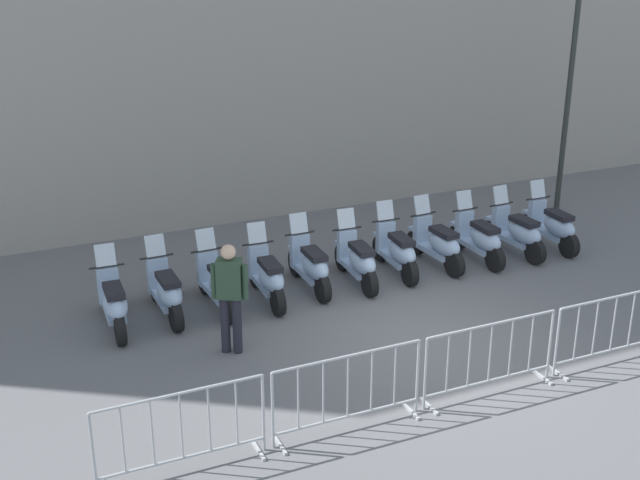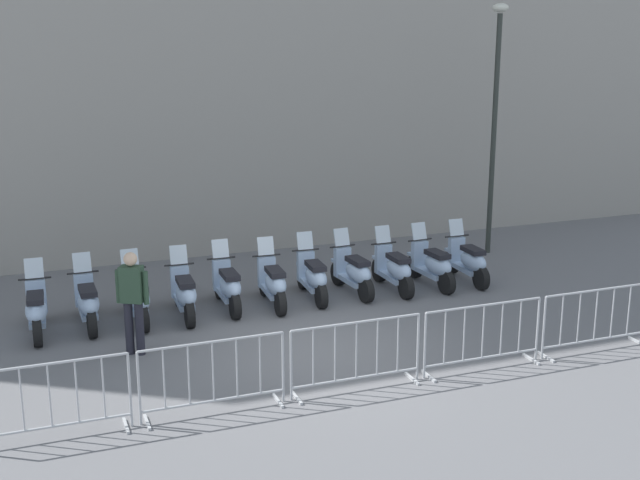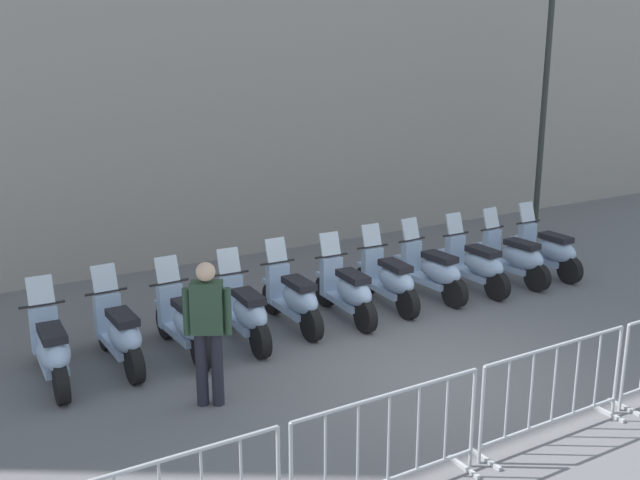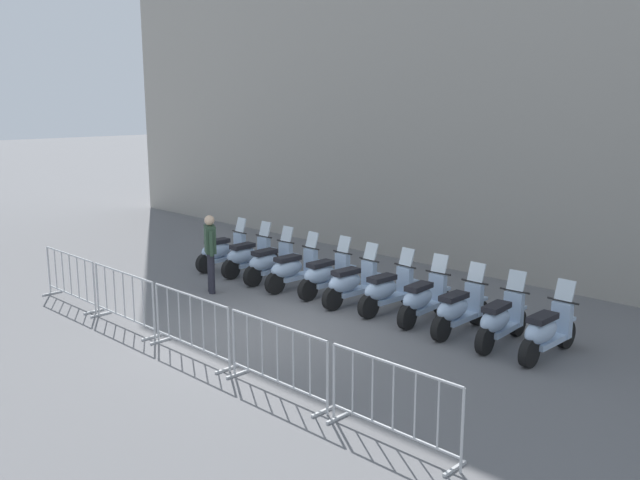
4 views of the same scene
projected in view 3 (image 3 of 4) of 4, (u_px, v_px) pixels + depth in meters
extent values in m
plane|color=slate|center=(447.00, 377.00, 9.33)|extent=(120.00, 120.00, 0.00)
cylinder|color=black|center=(45.00, 346.00, 9.67)|extent=(0.16, 0.49, 0.48)
cylinder|color=black|center=(61.00, 384.00, 8.61)|extent=(0.16, 0.49, 0.48)
cube|color=#A8C1E0|center=(52.00, 361.00, 9.13)|extent=(0.32, 0.88, 0.10)
ellipsoid|color=#A8C1E0|center=(54.00, 351.00, 8.83)|extent=(0.40, 0.86, 0.40)
cube|color=black|center=(52.00, 333.00, 8.80)|extent=(0.31, 0.61, 0.10)
cube|color=#A8C1E0|center=(44.00, 329.00, 9.43)|extent=(0.35, 0.16, 0.60)
cylinder|color=black|center=(42.00, 305.00, 9.34)|extent=(0.56, 0.06, 0.04)
cube|color=silver|center=(40.00, 290.00, 9.34)|extent=(0.33, 0.16, 0.35)
cube|color=#A8C1E0|center=(43.00, 327.00, 9.60)|extent=(0.22, 0.33, 0.06)
cylinder|color=black|center=(106.00, 332.00, 10.15)|extent=(0.19, 0.49, 0.48)
cylinder|color=black|center=(134.00, 365.00, 9.13)|extent=(0.19, 0.49, 0.48)
cube|color=#A8C1E0|center=(119.00, 345.00, 9.63)|extent=(0.37, 0.89, 0.10)
ellipsoid|color=#A8C1E0|center=(124.00, 335.00, 9.33)|extent=(0.45, 0.87, 0.40)
cube|color=black|center=(122.00, 317.00, 9.30)|extent=(0.34, 0.63, 0.10)
cube|color=#A8C1E0|center=(108.00, 315.00, 9.91)|extent=(0.35, 0.18, 0.60)
cylinder|color=black|center=(106.00, 292.00, 9.83)|extent=(0.56, 0.10, 0.04)
cube|color=silver|center=(104.00, 278.00, 9.82)|extent=(0.33, 0.17, 0.35)
cube|color=#A8C1E0|center=(104.00, 314.00, 10.08)|extent=(0.23, 0.34, 0.06)
cylinder|color=black|center=(166.00, 322.00, 10.52)|extent=(0.20, 0.49, 0.48)
cylinder|color=black|center=(202.00, 352.00, 9.51)|extent=(0.20, 0.49, 0.48)
cube|color=#A8C1E0|center=(183.00, 333.00, 10.00)|extent=(0.39, 0.90, 0.10)
ellipsoid|color=#A8C1E0|center=(191.00, 323.00, 9.71)|extent=(0.46, 0.88, 0.40)
cube|color=black|center=(189.00, 307.00, 9.68)|extent=(0.35, 0.63, 0.10)
cube|color=#A8C1E0|center=(170.00, 305.00, 10.29)|extent=(0.36, 0.18, 0.60)
cylinder|color=black|center=(169.00, 283.00, 10.20)|extent=(0.56, 0.11, 0.04)
cube|color=silver|center=(167.00, 269.00, 10.19)|extent=(0.34, 0.18, 0.35)
cube|color=#A8C1E0|center=(165.00, 304.00, 10.45)|extent=(0.24, 0.34, 0.06)
cylinder|color=black|center=(227.00, 311.00, 10.92)|extent=(0.16, 0.49, 0.48)
cylinder|color=black|center=(260.00, 340.00, 9.87)|extent=(0.16, 0.49, 0.48)
cube|color=#A8C1E0|center=(243.00, 323.00, 10.38)|extent=(0.32, 0.88, 0.10)
ellipsoid|color=#A8C1E0|center=(250.00, 313.00, 10.08)|extent=(0.40, 0.86, 0.40)
cube|color=black|center=(249.00, 297.00, 10.05)|extent=(0.31, 0.61, 0.10)
cube|color=#A8C1E0|center=(231.00, 295.00, 10.68)|extent=(0.35, 0.16, 0.60)
cylinder|color=black|center=(230.00, 273.00, 10.60)|extent=(0.56, 0.06, 0.04)
cube|color=silver|center=(228.00, 261.00, 10.59)|extent=(0.33, 0.15, 0.35)
cube|color=#A8C1E0|center=(226.00, 294.00, 10.85)|extent=(0.21, 0.33, 0.06)
cylinder|color=black|center=(273.00, 299.00, 11.46)|extent=(0.18, 0.49, 0.48)
cylinder|color=black|center=(312.00, 324.00, 10.42)|extent=(0.18, 0.49, 0.48)
cube|color=#A8C1E0|center=(291.00, 308.00, 10.93)|extent=(0.34, 0.89, 0.10)
ellipsoid|color=#A8C1E0|center=(300.00, 299.00, 10.64)|extent=(0.42, 0.86, 0.40)
cube|color=black|center=(299.00, 283.00, 10.61)|extent=(0.32, 0.62, 0.10)
cube|color=#A8C1E0|center=(278.00, 283.00, 11.23)|extent=(0.35, 0.17, 0.60)
cylinder|color=black|center=(278.00, 262.00, 11.14)|extent=(0.56, 0.08, 0.04)
cube|color=silver|center=(276.00, 250.00, 11.14)|extent=(0.33, 0.16, 0.35)
cube|color=#A8C1E0|center=(273.00, 282.00, 11.39)|extent=(0.22, 0.33, 0.06)
cylinder|color=black|center=(326.00, 291.00, 11.80)|extent=(0.16, 0.48, 0.48)
cylinder|color=black|center=(365.00, 316.00, 10.73)|extent=(0.16, 0.48, 0.48)
cube|color=#A8C1E0|center=(345.00, 301.00, 11.26)|extent=(0.31, 0.88, 0.10)
ellipsoid|color=#A8C1E0|center=(354.00, 291.00, 10.95)|extent=(0.39, 0.85, 0.40)
cube|color=black|center=(353.00, 276.00, 10.92)|extent=(0.30, 0.61, 0.10)
cube|color=#A8C1E0|center=(331.00, 276.00, 11.56)|extent=(0.34, 0.15, 0.60)
cylinder|color=black|center=(331.00, 256.00, 11.47)|extent=(0.56, 0.06, 0.04)
cube|color=silver|center=(330.00, 244.00, 11.47)|extent=(0.32, 0.15, 0.35)
cube|color=#A8C1E0|center=(326.00, 275.00, 11.73)|extent=(0.21, 0.33, 0.06)
cylinder|color=black|center=(366.00, 281.00, 12.32)|extent=(0.16, 0.48, 0.48)
cylinder|color=black|center=(408.00, 303.00, 11.25)|extent=(0.16, 0.48, 0.48)
cube|color=#A8C1E0|center=(386.00, 289.00, 11.77)|extent=(0.31, 0.88, 0.10)
ellipsoid|color=#A8C1E0|center=(396.00, 280.00, 11.47)|extent=(0.39, 0.85, 0.40)
cube|color=black|center=(395.00, 266.00, 11.44)|extent=(0.30, 0.61, 0.10)
cube|color=#A8C1E0|center=(372.00, 266.00, 12.08)|extent=(0.34, 0.15, 0.60)
cylinder|color=black|center=(373.00, 246.00, 11.99)|extent=(0.56, 0.06, 0.04)
cube|color=silver|center=(371.00, 235.00, 11.99)|extent=(0.32, 0.15, 0.35)
cube|color=#A8C1E0|center=(366.00, 265.00, 12.25)|extent=(0.21, 0.33, 0.06)
cylinder|color=black|center=(403.00, 273.00, 12.71)|extent=(0.21, 0.50, 0.48)
cylinder|color=black|center=(455.00, 293.00, 11.72)|extent=(0.21, 0.50, 0.48)
cube|color=#A8C1E0|center=(428.00, 280.00, 12.21)|extent=(0.42, 0.90, 0.10)
ellipsoid|color=#A8C1E0|center=(441.00, 271.00, 11.92)|extent=(0.49, 0.89, 0.40)
cube|color=black|center=(440.00, 257.00, 11.89)|extent=(0.37, 0.64, 0.10)
cube|color=#A8C1E0|center=(411.00, 259.00, 12.48)|extent=(0.36, 0.19, 0.60)
cylinder|color=black|center=(412.00, 240.00, 12.40)|extent=(0.56, 0.13, 0.04)
cube|color=silver|center=(410.00, 229.00, 12.39)|extent=(0.34, 0.19, 0.35)
cube|color=#A8C1E0|center=(404.00, 258.00, 12.64)|extent=(0.25, 0.35, 0.06)
cylinder|color=black|center=(447.00, 267.00, 13.08)|extent=(0.19, 0.49, 0.48)
cylinder|color=black|center=(497.00, 286.00, 12.05)|extent=(0.19, 0.49, 0.48)
cube|color=#A8C1E0|center=(471.00, 274.00, 12.56)|extent=(0.37, 0.89, 0.10)
ellipsoid|color=#A8C1E0|center=(484.00, 264.00, 12.26)|extent=(0.45, 0.87, 0.40)
cube|color=black|center=(483.00, 251.00, 12.23)|extent=(0.34, 0.63, 0.10)
cube|color=#A8C1E0|center=(455.00, 252.00, 12.84)|extent=(0.35, 0.17, 0.60)
cylinder|color=black|center=(456.00, 234.00, 12.76)|extent=(0.56, 0.09, 0.04)
cube|color=silver|center=(454.00, 223.00, 12.75)|extent=(0.33, 0.17, 0.35)
cube|color=#A8C1E0|center=(448.00, 252.00, 13.01)|extent=(0.23, 0.34, 0.06)
cylinder|color=black|center=(483.00, 260.00, 13.47)|extent=(0.22, 0.50, 0.48)
cylinder|color=black|center=(537.00, 278.00, 12.48)|extent=(0.22, 0.50, 0.48)
cube|color=#A8C1E0|center=(509.00, 266.00, 12.96)|extent=(0.42, 0.90, 0.10)
ellipsoid|color=#A8C1E0|center=(523.00, 257.00, 12.68)|extent=(0.49, 0.89, 0.40)
cube|color=black|center=(522.00, 244.00, 12.65)|extent=(0.37, 0.64, 0.10)
cube|color=#A8C1E0|center=(491.00, 246.00, 13.24)|extent=(0.36, 0.19, 0.60)
cylinder|color=black|center=(492.00, 228.00, 13.15)|extent=(0.56, 0.13, 0.04)
cube|color=silver|center=(491.00, 218.00, 13.14)|extent=(0.34, 0.19, 0.35)
cube|color=#A8C1E0|center=(483.00, 246.00, 13.40)|extent=(0.25, 0.35, 0.06)
cylinder|color=black|center=(518.00, 253.00, 13.93)|extent=(0.18, 0.49, 0.48)
cylinder|color=black|center=(570.00, 270.00, 12.89)|extent=(0.18, 0.49, 0.48)
cube|color=#A8C1E0|center=(543.00, 259.00, 13.40)|extent=(0.35, 0.89, 0.10)
ellipsoid|color=#A8C1E0|center=(556.00, 250.00, 13.10)|extent=(0.43, 0.87, 0.40)
cube|color=black|center=(556.00, 238.00, 13.07)|extent=(0.33, 0.62, 0.10)
cube|color=#A8C1E0|center=(527.00, 239.00, 13.69)|extent=(0.35, 0.17, 0.60)
cylinder|color=black|center=(528.00, 222.00, 13.60)|extent=(0.56, 0.08, 0.04)
cube|color=silver|center=(527.00, 212.00, 13.60)|extent=(0.33, 0.16, 0.35)
cube|color=#A8C1E0|center=(519.00, 239.00, 13.86)|extent=(0.23, 0.34, 0.06)
cylinder|color=#B2B5B7|center=(158.00, 462.00, 5.55)|extent=(2.01, 0.23, 0.04)
cube|color=#B2B5B7|center=(464.00, 467.00, 7.33)|extent=(0.08, 0.44, 0.04)
cylinder|color=#B2B5B7|center=(291.00, 479.00, 6.24)|extent=(0.04, 0.04, 1.05)
cylinder|color=#B2B5B7|center=(472.00, 419.00, 7.24)|extent=(0.04, 0.04, 1.05)
cylinder|color=#B2B5B7|center=(390.00, 394.00, 6.61)|extent=(2.01, 0.23, 0.04)
cylinder|color=#B2B5B7|center=(388.00, 480.00, 6.83)|extent=(2.01, 0.23, 0.04)
cylinder|color=#B2B5B7|center=(325.00, 459.00, 6.39)|extent=(0.02, 0.02, 0.87)
cylinder|color=#B2B5B7|center=(358.00, 448.00, 6.55)|extent=(0.02, 0.02, 0.87)
cylinder|color=#B2B5B7|center=(389.00, 438.00, 6.72)|extent=(0.02, 0.02, 0.87)
cylinder|color=#B2B5B7|center=(418.00, 428.00, 6.89)|extent=(0.02, 0.02, 0.87)
cylinder|color=#B2B5B7|center=(446.00, 419.00, 7.05)|extent=(0.02, 0.02, 0.87)
cube|color=#B2B5B7|center=(485.00, 459.00, 7.47)|extent=(0.08, 0.44, 0.04)
cube|color=#B2B5B7|center=(608.00, 413.00, 8.39)|extent=(0.08, 0.44, 0.04)
cylinder|color=#B2B5B7|center=(482.00, 416.00, 7.30)|extent=(0.04, 0.04, 1.05)
cylinder|color=#B2B5B7|center=(617.00, 371.00, 8.30)|extent=(0.04, 0.04, 1.05)
cylinder|color=#B2B5B7|center=(558.00, 346.00, 7.66)|extent=(2.01, 0.23, 0.04)
cylinder|color=#B2B5B7|center=(551.00, 421.00, 7.89)|extent=(2.01, 0.23, 0.04)
cylinder|color=#B2B5B7|center=(507.00, 399.00, 7.44)|extent=(0.02, 0.02, 0.87)
cylinder|color=#B2B5B7|center=(531.00, 391.00, 7.61)|extent=(0.02, 0.02, 0.87)
cylinder|color=#B2B5B7|center=(554.00, 384.00, 7.78)|extent=(0.02, 0.02, 0.87)
cylinder|color=#B2B5B7|center=(576.00, 377.00, 7.94)|extent=(0.02, 0.02, 0.87)
cylinder|color=#B2B5B7|center=(597.00, 370.00, 8.11)|extent=(0.02, 0.02, 0.87)
cube|color=#B2B5B7|center=(624.00, 407.00, 8.53)|extent=(0.08, 0.44, 0.04)
cylinder|color=#B2B5B7|center=(624.00, 368.00, 8.36)|extent=(0.04, 0.04, 1.05)
cylinder|color=#2D332D|center=(544.00, 109.00, 15.07)|extent=(0.12, 0.12, 5.50)
cylinder|color=#23232D|center=(217.00, 369.00, 8.53)|extent=(0.14, 0.14, 0.90)
cylinder|color=#23232D|center=(202.00, 369.00, 8.52)|extent=(0.14, 0.14, 0.90)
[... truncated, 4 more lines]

